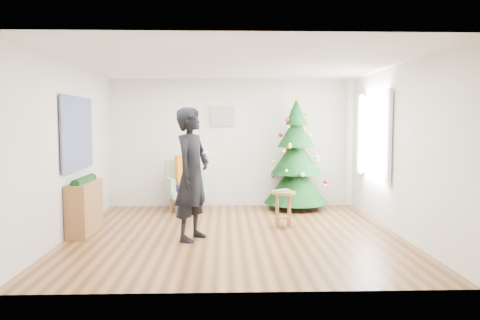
{
  "coord_description": "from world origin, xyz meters",
  "views": [
    {
      "loc": [
        -0.15,
        -7.11,
        1.71
      ],
      "look_at": [
        0.1,
        0.6,
        1.1
      ],
      "focal_mm": 35.0,
      "sensor_mm": 36.0,
      "label": 1
    }
  ],
  "objects_px": {
    "stool": "(283,209)",
    "standing_man": "(192,174)",
    "christmas_tree": "(296,158)",
    "console": "(85,208)",
    "armchair": "(185,192)"
  },
  "relations": [
    {
      "from": "standing_man",
      "to": "stool",
      "type": "bearing_deg",
      "value": -37.37
    },
    {
      "from": "christmas_tree",
      "to": "console",
      "type": "distance_m",
      "value": 4.15
    },
    {
      "from": "christmas_tree",
      "to": "standing_man",
      "type": "relative_size",
      "value": 1.18
    },
    {
      "from": "stool",
      "to": "standing_man",
      "type": "bearing_deg",
      "value": -151.72
    },
    {
      "from": "christmas_tree",
      "to": "standing_man",
      "type": "xyz_separation_m",
      "value": [
        -1.89,
        -2.43,
        -0.06
      ]
    },
    {
      "from": "stool",
      "to": "armchair",
      "type": "xyz_separation_m",
      "value": [
        -1.74,
        1.61,
        0.06
      ]
    },
    {
      "from": "stool",
      "to": "console",
      "type": "bearing_deg",
      "value": -174.33
    },
    {
      "from": "stool",
      "to": "armchair",
      "type": "bearing_deg",
      "value": 137.26
    },
    {
      "from": "christmas_tree",
      "to": "console",
      "type": "xyz_separation_m",
      "value": [
        -3.59,
        -1.97,
        -0.63
      ]
    },
    {
      "from": "stool",
      "to": "standing_man",
      "type": "relative_size",
      "value": 0.31
    },
    {
      "from": "christmas_tree",
      "to": "stool",
      "type": "relative_size",
      "value": 3.85
    },
    {
      "from": "christmas_tree",
      "to": "armchair",
      "type": "xyz_separation_m",
      "value": [
        -2.2,
        -0.05,
        -0.67
      ]
    },
    {
      "from": "christmas_tree",
      "to": "stool",
      "type": "xyz_separation_m",
      "value": [
        -0.46,
        -1.66,
        -0.72
      ]
    },
    {
      "from": "stool",
      "to": "console",
      "type": "xyz_separation_m",
      "value": [
        -3.13,
        -0.31,
        0.1
      ]
    },
    {
      "from": "stool",
      "to": "armchair",
      "type": "distance_m",
      "value": 2.37
    }
  ]
}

